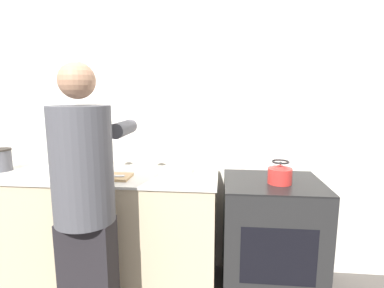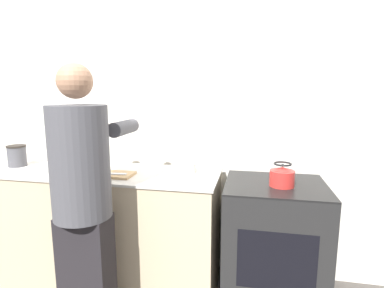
{
  "view_description": "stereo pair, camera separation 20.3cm",
  "coord_description": "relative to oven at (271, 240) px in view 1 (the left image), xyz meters",
  "views": [
    {
      "loc": [
        0.53,
        -1.79,
        1.51
      ],
      "look_at": [
        0.33,
        0.2,
        1.17
      ],
      "focal_mm": 28.0,
      "sensor_mm": 36.0,
      "label": 1
    },
    {
      "loc": [
        0.73,
        -1.76,
        1.51
      ],
      "look_at": [
        0.33,
        0.2,
        1.17
      ],
      "focal_mm": 28.0,
      "sensor_mm": 36.0,
      "label": 2
    }
  ],
  "objects": [
    {
      "name": "oven",
      "position": [
        0.0,
        0.0,
        0.0
      ],
      "size": [
        0.69,
        0.6,
        0.89
      ],
      "color": "black",
      "rests_on": "ground_plane"
    },
    {
      "name": "bowl_mixing",
      "position": [
        -1.49,
        0.1,
        0.5
      ],
      "size": [
        0.19,
        0.19,
        0.06
      ],
      "color": "brown",
      "rests_on": "counter"
    },
    {
      "name": "kettle",
      "position": [
        0.03,
        -0.05,
        0.51
      ],
      "size": [
        0.16,
        0.16,
        0.16
      ],
      "color": "red",
      "rests_on": "oven"
    },
    {
      "name": "knife",
      "position": [
        -1.17,
        -0.14,
        0.49
      ],
      "size": [
        0.26,
        0.06,
        0.01
      ],
      "rotation": [
        0.0,
        0.0,
        0.1
      ],
      "color": "silver",
      "rests_on": "cutting_board"
    },
    {
      "name": "person",
      "position": [
        -1.14,
        -0.53,
        0.46
      ],
      "size": [
        0.38,
        0.62,
        1.67
      ],
      "color": "black",
      "rests_on": "ground_plane"
    },
    {
      "name": "cutting_board",
      "position": [
        -1.16,
        -0.12,
        0.48
      ],
      "size": [
        0.31,
        0.18,
        0.02
      ],
      "color": "tan",
      "rests_on": "counter"
    },
    {
      "name": "canister_jar",
      "position": [
        -2.05,
        -0.0,
        0.56
      ],
      "size": [
        0.15,
        0.15,
        0.17
      ],
      "color": "#4C4C51",
      "rests_on": "counter"
    },
    {
      "name": "counter",
      "position": [
        -1.28,
        -0.01,
        0.01
      ],
      "size": [
        1.77,
        0.6,
        0.92
      ],
      "color": "#C6B28E",
      "rests_on": "ground_plane"
    },
    {
      "name": "wall_back",
      "position": [
        -0.9,
        0.37,
        0.85
      ],
      "size": [
        8.0,
        0.05,
        2.6
      ],
      "color": "silver",
      "rests_on": "ground_plane"
    },
    {
      "name": "bowl_prep",
      "position": [
        -0.66,
        0.08,
        0.51
      ],
      "size": [
        0.17,
        0.17,
        0.07
      ],
      "color": "silver",
      "rests_on": "counter"
    }
  ]
}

